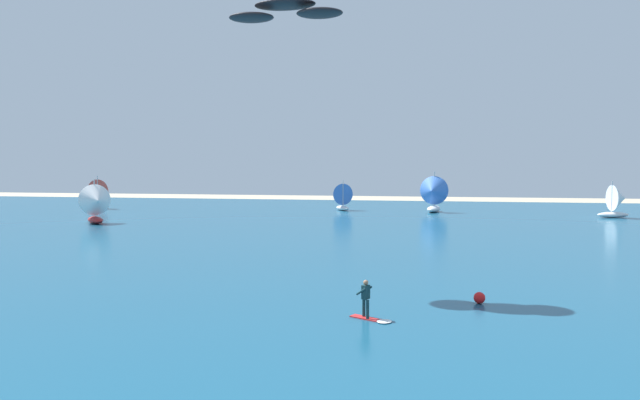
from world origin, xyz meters
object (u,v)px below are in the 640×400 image
at_px(sailboat_near_shore, 96,204).
at_px(sailboat_mid_left, 433,194).
at_px(kitesurfer, 369,305).
at_px(sailboat_far_right, 101,194).
at_px(marker_buoy, 479,298).
at_px(sailboat_mid_right, 341,196).
at_px(kite, 285,11).
at_px(sailboat_anchored_offshore, 618,201).

xyz_separation_m(sailboat_near_shore, sailboat_mid_left, (35.86, 21.20, 0.27)).
bearing_deg(kitesurfer, sailboat_far_right, 129.08).
xyz_separation_m(sailboat_far_right, marker_buoy, (48.24, -49.69, -1.89)).
relative_size(sailboat_near_shore, sailboat_mid_right, 1.15).
xyz_separation_m(sailboat_far_right, sailboat_mid_left, (46.62, 1.76, 0.30)).
xyz_separation_m(kite, marker_buoy, (10.18, -3.34, -14.57)).
xyz_separation_m(sailboat_mid_right, sailboat_mid_left, (12.45, -1.59, 0.56)).
height_order(sailboat_far_right, marker_buoy, sailboat_far_right).
bearing_deg(sailboat_mid_right, kite, -85.51).
height_order(kite, sailboat_mid_left, kite).
distance_m(kite, sailboat_near_shore, 40.36).
height_order(kite, marker_buoy, kite).
bearing_deg(sailboat_near_shore, sailboat_mid_left, 30.60).
bearing_deg(kite, marker_buoy, -18.19).
bearing_deg(sailboat_far_right, sailboat_anchored_offshore, -1.72).
distance_m(sailboat_far_right, sailboat_near_shore, 22.22).
height_order(sailboat_anchored_offshore, sailboat_mid_right, sailboat_anchored_offshore).
bearing_deg(marker_buoy, sailboat_anchored_offshore, 67.19).
distance_m(sailboat_far_right, marker_buoy, 69.28).
bearing_deg(kitesurfer, kite, 126.88).
bearing_deg(sailboat_near_shore, sailboat_anchored_offshore, 16.83).
bearing_deg(marker_buoy, sailboat_mid_left, 91.81).
distance_m(kitesurfer, sailboat_mid_right, 57.53).
bearing_deg(sailboat_mid_right, marker_buoy, -75.14).
height_order(kite, sailboat_mid_right, kite).
bearing_deg(sailboat_anchored_offshore, marker_buoy, -112.81).
height_order(sailboat_mid_left, marker_buoy, sailboat_mid_left).
xyz_separation_m(kitesurfer, sailboat_mid_left, (3.24, 55.18, 1.85)).
height_order(kitesurfer, sailboat_mid_right, sailboat_mid_right).
bearing_deg(sailboat_anchored_offshore, kite, -124.30).
height_order(kite, sailboat_near_shore, kite).
bearing_deg(kite, sailboat_mid_right, 94.49).
distance_m(kitesurfer, sailboat_far_right, 68.84).
bearing_deg(kitesurfer, sailboat_mid_right, 99.22).
height_order(sailboat_anchored_offshore, sailboat_mid_left, sailboat_mid_left).
xyz_separation_m(kitesurfer, sailboat_mid_right, (-9.22, 56.77, 1.29)).
relative_size(sailboat_anchored_offshore, sailboat_near_shore, 0.92).
relative_size(kite, sailboat_mid_left, 1.22).
xyz_separation_m(sailboat_mid_left, marker_buoy, (1.63, -51.44, -2.18)).
bearing_deg(sailboat_near_shore, marker_buoy, -38.89).
relative_size(sailboat_far_right, sailboat_mid_right, 1.14).
xyz_separation_m(sailboat_near_shore, marker_buoy, (37.49, -30.24, -1.91)).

